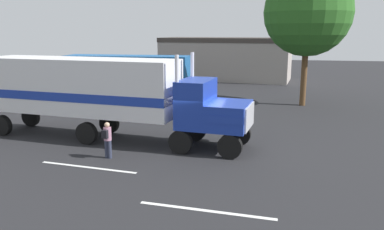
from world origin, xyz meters
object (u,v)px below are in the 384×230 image
(person_bystander, at_px, (107,139))
(tree_left, at_px, (308,13))
(parked_bus, at_px, (127,71))
(parked_car, at_px, (10,95))
(semi_truck, at_px, (99,91))

(person_bystander, bearing_deg, tree_left, 56.89)
(parked_bus, relative_size, tree_left, 1.11)
(person_bystander, xyz_separation_m, parked_car, (-12.06, 9.86, -0.09))
(semi_truck, bearing_deg, parked_bus, 105.08)
(parked_bus, distance_m, tree_left, 15.90)
(semi_truck, bearing_deg, parked_car, 146.29)
(parked_bus, bearing_deg, person_bystander, -72.21)
(semi_truck, relative_size, person_bystander, 8.81)
(semi_truck, xyz_separation_m, parked_bus, (-3.83, 14.21, -0.46))
(parked_car, height_order, tree_left, tree_left)
(person_bystander, bearing_deg, semi_truck, 119.71)
(parked_car, xyz_separation_m, tree_left, (21.50, 4.62, 6.01))
(parked_bus, relative_size, parked_car, 2.33)
(parked_bus, distance_m, parked_car, 9.88)
(person_bystander, bearing_deg, parked_bus, 107.79)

